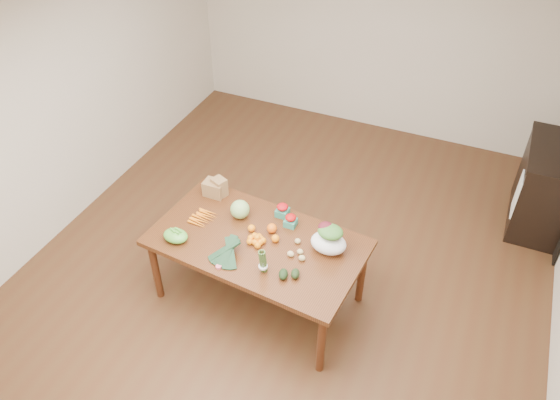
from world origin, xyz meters
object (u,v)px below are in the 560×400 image
at_px(cabinet, 543,187).
at_px(cabbage, 240,209).
at_px(salad_bag, 329,240).
at_px(paper_bag, 214,187).
at_px(mandarin_cluster, 257,239).
at_px(kale_bunch, 225,253).
at_px(dining_table, 258,270).
at_px(asparagus_bundle, 263,261).

xyz_separation_m(cabinet, cabbage, (-2.60, -2.00, 0.37)).
distance_m(cabinet, salad_bag, 2.74).
height_order(paper_bag, cabbage, paper_bag).
bearing_deg(cabinet, cabbage, -142.41).
bearing_deg(salad_bag, mandarin_cluster, -165.32).
height_order(cabinet, kale_bunch, cabinet).
bearing_deg(paper_bag, mandarin_cluster, -33.64).
relative_size(dining_table, asparagus_bundle, 7.44).
relative_size(cabinet, mandarin_cluster, 5.67).
bearing_deg(mandarin_cluster, cabinet, 44.24).
relative_size(cabinet, salad_bag, 3.26).
height_order(dining_table, asparagus_bundle, asparagus_bundle).
xyz_separation_m(paper_bag, asparagus_bundle, (0.85, -0.73, 0.03)).
height_order(dining_table, paper_bag, paper_bag).
bearing_deg(dining_table, asparagus_bundle, -51.83).
xyz_separation_m(mandarin_cluster, salad_bag, (0.60, 0.16, 0.07)).
relative_size(cabinet, kale_bunch, 2.55).
relative_size(paper_bag, mandarin_cluster, 1.47).
xyz_separation_m(cabbage, salad_bag, (0.89, -0.09, 0.03)).
bearing_deg(paper_bag, cabbage, -27.39).
distance_m(paper_bag, salad_bag, 1.29).
bearing_deg(cabbage, cabinet, 37.59).
bearing_deg(cabbage, kale_bunch, -76.53).
height_order(kale_bunch, salad_bag, salad_bag).
xyz_separation_m(dining_table, salad_bag, (0.61, 0.14, 0.50)).
distance_m(mandarin_cluster, salad_bag, 0.62).
distance_m(dining_table, salad_bag, 0.80).
relative_size(dining_table, cabbage, 10.50).
xyz_separation_m(dining_table, mandarin_cluster, (0.01, -0.02, 0.42)).
bearing_deg(paper_bag, kale_bunch, -55.81).
distance_m(asparagus_bundle, salad_bag, 0.61).
bearing_deg(kale_bunch, dining_table, 70.33).
relative_size(cabbage, asparagus_bundle, 0.71).
relative_size(dining_table, salad_bag, 5.94).
bearing_deg(cabinet, kale_bunch, -134.12).
distance_m(kale_bunch, salad_bag, 0.88).
relative_size(cabbage, salad_bag, 0.57).
relative_size(kale_bunch, salad_bag, 1.28).
relative_size(asparagus_bundle, salad_bag, 0.80).
bearing_deg(salad_bag, paper_bag, 167.31).
xyz_separation_m(cabbage, kale_bunch, (0.13, -0.55, -0.01)).
bearing_deg(cabbage, mandarin_cluster, -40.48).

